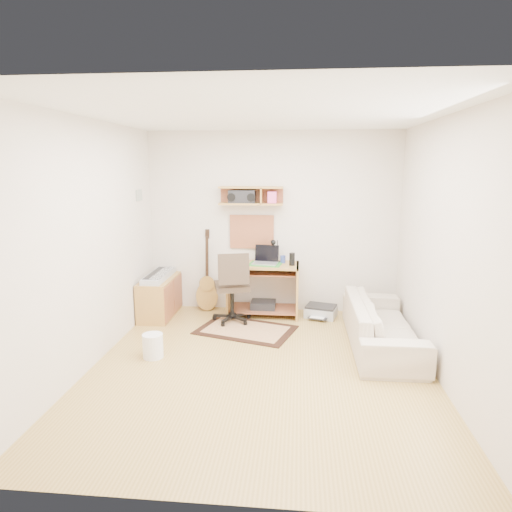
# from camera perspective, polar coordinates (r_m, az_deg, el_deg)

# --- Properties ---
(floor) EXTENTS (3.60, 4.00, 0.01)m
(floor) POSITION_cam_1_polar(r_m,az_deg,el_deg) (4.94, 0.59, -13.99)
(floor) COLOR tan
(floor) RESTS_ON ground
(ceiling) EXTENTS (3.60, 4.00, 0.01)m
(ceiling) POSITION_cam_1_polar(r_m,az_deg,el_deg) (4.49, 0.66, 17.66)
(ceiling) COLOR white
(ceiling) RESTS_ON ground
(back_wall) EXTENTS (3.60, 0.01, 2.60)m
(back_wall) POSITION_cam_1_polar(r_m,az_deg,el_deg) (6.52, 2.12, 4.22)
(back_wall) COLOR beige
(back_wall) RESTS_ON ground
(left_wall) EXTENTS (0.01, 4.00, 2.60)m
(left_wall) POSITION_cam_1_polar(r_m,az_deg,el_deg) (5.02, -20.37, 1.34)
(left_wall) COLOR beige
(left_wall) RESTS_ON ground
(right_wall) EXTENTS (0.01, 4.00, 2.60)m
(right_wall) POSITION_cam_1_polar(r_m,az_deg,el_deg) (4.74, 22.90, 0.60)
(right_wall) COLOR beige
(right_wall) RESTS_ON ground
(wall_shelf) EXTENTS (0.90, 0.25, 0.26)m
(wall_shelf) POSITION_cam_1_polar(r_m,az_deg,el_deg) (6.37, -0.64, 7.68)
(wall_shelf) COLOR #B68540
(wall_shelf) RESTS_ON back_wall
(cork_board) EXTENTS (0.64, 0.03, 0.49)m
(cork_board) POSITION_cam_1_polar(r_m,az_deg,el_deg) (6.53, -0.53, 3.10)
(cork_board) COLOR tan
(cork_board) RESTS_ON back_wall
(wall_photo) EXTENTS (0.02, 0.20, 0.15)m
(wall_photo) POSITION_cam_1_polar(r_m,az_deg,el_deg) (6.34, -14.62, 7.48)
(wall_photo) COLOR #4C8CBF
(wall_photo) RESTS_ON left_wall
(desk) EXTENTS (1.00, 0.55, 0.75)m
(desk) POSITION_cam_1_polar(r_m,az_deg,el_deg) (6.43, 0.93, -4.28)
(desk) COLOR #B68540
(desk) RESTS_ON floor
(laptop) EXTENTS (0.39, 0.39, 0.26)m
(laptop) POSITION_cam_1_polar(r_m,az_deg,el_deg) (6.29, 1.18, 0.10)
(laptop) COLOR silver
(laptop) RESTS_ON desk
(speaker) EXTENTS (0.08, 0.08, 0.17)m
(speaker) POSITION_cam_1_polar(r_m,az_deg,el_deg) (6.26, 4.60, -0.40)
(speaker) COLOR black
(speaker) RESTS_ON desk
(desk_lamp) EXTENTS (0.11, 0.11, 0.33)m
(desk_lamp) POSITION_cam_1_polar(r_m,az_deg,el_deg) (6.44, 2.71, 0.65)
(desk_lamp) COLOR black
(desk_lamp) RESTS_ON desk
(pencil_cup) EXTENTS (0.07, 0.07, 0.11)m
(pencil_cup) POSITION_cam_1_polar(r_m,az_deg,el_deg) (6.41, 3.44, -0.41)
(pencil_cup) COLOR navy
(pencil_cup) RESTS_ON desk
(boombox) EXTENTS (0.37, 0.17, 0.19)m
(boombox) POSITION_cam_1_polar(r_m,az_deg,el_deg) (6.39, -1.79, 7.50)
(boombox) COLOR black
(boombox) RESTS_ON wall_shelf
(rug) EXTENTS (1.39, 1.12, 0.02)m
(rug) POSITION_cam_1_polar(r_m,az_deg,el_deg) (5.95, -1.31, -9.34)
(rug) COLOR #D2BE8C
(rug) RESTS_ON floor
(task_chair) EXTENTS (0.63, 0.63, 1.00)m
(task_chair) POSITION_cam_1_polar(r_m,az_deg,el_deg) (6.13, -3.08, -3.85)
(task_chair) COLOR #362A20
(task_chair) RESTS_ON floor
(cabinet) EXTENTS (0.40, 0.90, 0.55)m
(cabinet) POSITION_cam_1_polar(r_m,az_deg,el_deg) (6.57, -12.13, -5.10)
(cabinet) COLOR #B68540
(cabinet) RESTS_ON floor
(music_keyboard) EXTENTS (0.26, 0.84, 0.07)m
(music_keyboard) POSITION_cam_1_polar(r_m,az_deg,el_deg) (6.49, -12.24, -2.46)
(music_keyboard) COLOR #B2B5BA
(music_keyboard) RESTS_ON cabinet
(guitar) EXTENTS (0.37, 0.29, 1.21)m
(guitar) POSITION_cam_1_polar(r_m,az_deg,el_deg) (6.62, -6.33, -1.84)
(guitar) COLOR #A77933
(guitar) RESTS_ON floor
(waste_basket) EXTENTS (0.28, 0.28, 0.27)m
(waste_basket) POSITION_cam_1_polar(r_m,az_deg,el_deg) (5.25, -12.96, -11.05)
(waste_basket) COLOR white
(waste_basket) RESTS_ON floor
(printer) EXTENTS (0.49, 0.43, 0.16)m
(printer) POSITION_cam_1_polar(r_m,az_deg,el_deg) (6.50, 8.24, -6.92)
(printer) COLOR #A5A8AA
(printer) RESTS_ON floor
(sofa) EXTENTS (0.55, 1.88, 0.73)m
(sofa) POSITION_cam_1_polar(r_m,az_deg,el_deg) (5.55, 15.72, -7.38)
(sofa) COLOR #C1B099
(sofa) RESTS_ON floor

